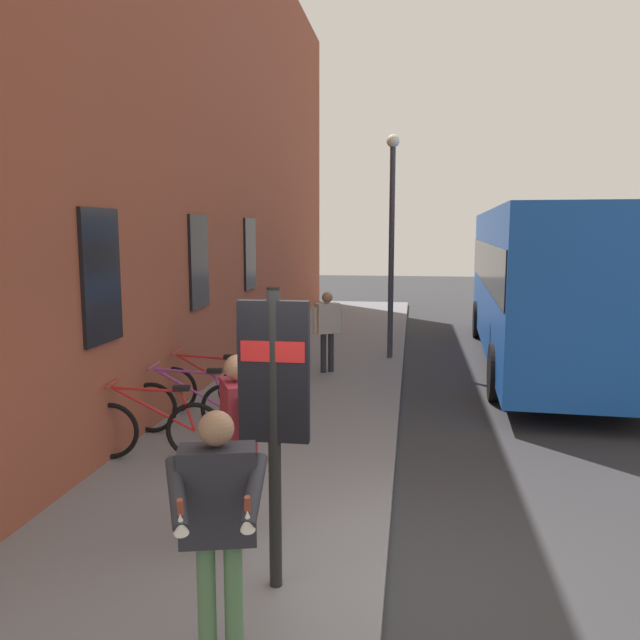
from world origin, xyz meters
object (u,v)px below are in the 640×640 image
at_px(tourist_with_hotdogs, 218,511).
at_px(street_lamp, 392,227).
at_px(bicycle_by_door, 189,406).
at_px(pedestrian_by_facade, 253,350).
at_px(transit_info_sign, 274,391).
at_px(bicycle_leaning_wall, 208,389).
at_px(bicycle_far_end, 153,428).
at_px(pedestrian_crossing_street, 238,429).
at_px(city_bus, 544,277).
at_px(pedestrian_near_bus, 327,323).

xyz_separation_m(tourist_with_hotdogs, street_lamp, (10.34, -0.73, 1.84)).
distance_m(tourist_with_hotdogs, street_lamp, 10.53).
distance_m(bicycle_by_door, pedestrian_by_facade, 1.30).
distance_m(transit_info_sign, tourist_with_hotdogs, 1.11).
bearing_deg(bicycle_by_door, bicycle_leaning_wall, 3.29).
height_order(bicycle_far_end, tourist_with_hotdogs, tourist_with_hotdogs).
distance_m(bicycle_far_end, pedestrian_crossing_street, 2.58).
distance_m(pedestrian_crossing_street, street_lamp, 8.95).
xyz_separation_m(transit_info_sign, city_bus, (9.75, -3.86, 0.20)).
bearing_deg(tourist_with_hotdogs, pedestrian_by_facade, 11.86).
bearing_deg(tourist_with_hotdogs, bicycle_by_door, 22.01).
bearing_deg(transit_info_sign, city_bus, -21.62).
height_order(bicycle_far_end, bicycle_by_door, same).
height_order(bicycle_leaning_wall, pedestrian_crossing_street, pedestrian_crossing_street).
bearing_deg(city_bus, pedestrian_by_facade, 135.45).
xyz_separation_m(bicycle_far_end, bicycle_by_door, (1.03, -0.10, 0.00)).
bearing_deg(pedestrian_near_bus, pedestrian_by_facade, 168.09).
bearing_deg(pedestrian_by_facade, bicycle_leaning_wall, 82.20).
bearing_deg(bicycle_far_end, pedestrian_near_bus, -16.04).
xyz_separation_m(bicycle_leaning_wall, pedestrian_near_bus, (3.14, -1.44, 0.59)).
bearing_deg(bicycle_by_door, pedestrian_crossing_street, -152.46).
distance_m(bicycle_far_end, city_bus, 9.44).
distance_m(bicycle_far_end, bicycle_by_door, 1.03).
height_order(bicycle_leaning_wall, tourist_with_hotdogs, tourist_with_hotdogs).
bearing_deg(transit_info_sign, bicycle_by_door, 29.07).
bearing_deg(pedestrian_near_bus, street_lamp, -35.78).
distance_m(bicycle_by_door, street_lamp, 6.80).
height_order(pedestrian_by_facade, tourist_with_hotdogs, tourist_with_hotdogs).
bearing_deg(pedestrian_crossing_street, tourist_with_hotdogs, -168.90).
relative_size(bicycle_by_door, bicycle_leaning_wall, 1.00).
height_order(bicycle_far_end, pedestrian_by_facade, pedestrian_by_facade).
relative_size(bicycle_far_end, bicycle_leaning_wall, 0.99).
height_order(city_bus, tourist_with_hotdogs, city_bus).
bearing_deg(pedestrian_crossing_street, city_bus, -25.64).
bearing_deg(city_bus, transit_info_sign, 158.38).
bearing_deg(tourist_with_hotdogs, transit_info_sign, -9.70).
distance_m(city_bus, street_lamp, 3.49).
relative_size(pedestrian_crossing_street, tourist_with_hotdogs, 1.02).
height_order(bicycle_far_end, street_lamp, street_lamp).
height_order(bicycle_leaning_wall, pedestrian_near_bus, pedestrian_near_bus).
bearing_deg(pedestrian_crossing_street, pedestrian_by_facade, 12.19).
xyz_separation_m(bicycle_leaning_wall, pedestrian_crossing_street, (-3.91, -1.58, 0.67)).
bearing_deg(tourist_with_hotdogs, pedestrian_crossing_street, 11.10).
relative_size(pedestrian_by_facade, tourist_with_hotdogs, 0.99).
relative_size(bicycle_by_door, city_bus, 0.17).
height_order(bicycle_by_door, transit_info_sign, transit_info_sign).
xyz_separation_m(bicycle_leaning_wall, street_lamp, (4.79, -2.63, 2.50)).
relative_size(bicycle_by_door, pedestrian_near_bus, 1.10).
xyz_separation_m(pedestrian_crossing_street, street_lamp, (8.70, -1.05, 1.83)).
distance_m(bicycle_leaning_wall, street_lamp, 6.00).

